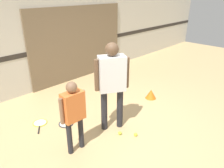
% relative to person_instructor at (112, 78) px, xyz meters
% --- Properties ---
extents(ground_plane, '(16.00, 16.00, 0.00)m').
position_rel_person_instructor_xyz_m(ground_plane, '(0.14, 0.00, -1.04)').
color(ground_plane, tan).
extents(wall_back, '(16.00, 0.07, 3.20)m').
position_rel_person_instructor_xyz_m(wall_back, '(0.14, 2.63, 0.56)').
color(wall_back, beige).
rests_on(wall_back, ground_plane).
extents(wall_panel, '(3.21, 0.05, 2.08)m').
position_rel_person_instructor_xyz_m(wall_panel, '(1.28, 2.57, 0.00)').
color(wall_panel, '#756047').
rests_on(wall_panel, ground_plane).
extents(person_instructor, '(0.56, 0.46, 1.68)m').
position_rel_person_instructor_xyz_m(person_instructor, '(0.00, 0.00, 0.00)').
color(person_instructor, '#232328').
rests_on(person_instructor, ground_plane).
extents(person_student_left, '(0.47, 0.20, 1.24)m').
position_rel_person_instructor_xyz_m(person_student_left, '(-0.89, -0.02, -0.27)').
color(person_student_left, '#232328').
rests_on(person_student_left, ground_plane).
extents(racket_spare_on_floor, '(0.41, 0.54, 0.03)m').
position_rel_person_instructor_xyz_m(racket_spare_on_floor, '(-0.56, 0.75, -1.03)').
color(racket_spare_on_floor, '#28282D').
rests_on(racket_spare_on_floor, ground_plane).
extents(racket_second_spare, '(0.41, 0.51, 0.03)m').
position_rel_person_instructor_xyz_m(racket_second_spare, '(-0.93, 1.12, -1.03)').
color(racket_second_spare, '#C6D838').
rests_on(racket_second_spare, ground_plane).
extents(tennis_ball_near_instructor, '(0.07, 0.07, 0.07)m').
position_rel_person_instructor_xyz_m(tennis_ball_near_instructor, '(0.10, -0.51, -1.00)').
color(tennis_ball_near_instructor, '#CCE038').
rests_on(tennis_ball_near_instructor, ground_plane).
extents(tennis_ball_by_spare_racket, '(0.07, 0.07, 0.07)m').
position_rel_person_instructor_xyz_m(tennis_ball_by_spare_racket, '(-0.39, 1.00, -1.00)').
color(tennis_ball_by_spare_racket, '#CCE038').
rests_on(tennis_ball_by_spare_racket, ground_plane).
extents(tennis_ball_stray_left, '(0.07, 0.07, 0.07)m').
position_rel_person_instructor_xyz_m(tennis_ball_stray_left, '(-0.59, 0.67, -1.00)').
color(tennis_ball_stray_left, '#CCE038').
rests_on(tennis_ball_stray_left, ground_plane).
extents(tennis_ball_stray_right, '(0.07, 0.07, 0.07)m').
position_rel_person_instructor_xyz_m(tennis_ball_stray_right, '(-0.07, -0.28, -1.00)').
color(tennis_ball_stray_right, '#CCE038').
rests_on(tennis_ball_stray_right, ground_plane).
extents(training_cone, '(0.26, 0.26, 0.23)m').
position_rel_person_instructor_xyz_m(training_cone, '(1.56, 0.17, -0.92)').
color(training_cone, orange).
rests_on(training_cone, ground_plane).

